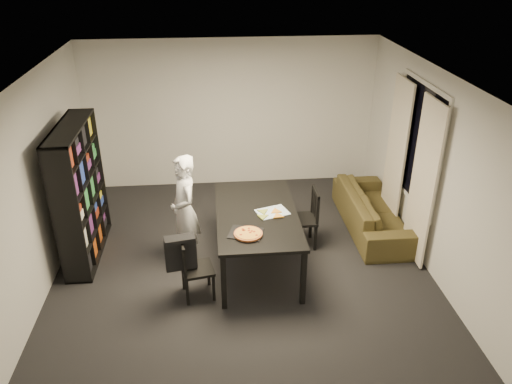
{
  "coord_description": "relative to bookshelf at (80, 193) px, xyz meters",
  "views": [
    {
      "loc": [
        -0.34,
        -5.6,
        4.0
      ],
      "look_at": [
        0.2,
        0.22,
        1.05
      ],
      "focal_mm": 35.0,
      "sensor_mm": 36.0,
      "label": 1
    }
  ],
  "objects": [
    {
      "name": "room",
      "position": [
        2.16,
        -0.6,
        0.35
      ],
      "size": [
        5.01,
        5.51,
        2.61
      ],
      "color": "black",
      "rests_on": "ground"
    },
    {
      "name": "bookshelf",
      "position": [
        0.0,
        0.0,
        0.0
      ],
      "size": [
        0.35,
        1.5,
        1.9
      ],
      "primitive_type": "cube",
      "color": "black",
      "rests_on": "room"
    },
    {
      "name": "sofa",
      "position": [
        4.22,
        0.31,
        -0.66
      ],
      "size": [
        0.78,
        2.0,
        0.58
      ],
      "primitive_type": "imported",
      "rotation": [
        0.0,
        0.0,
        1.57
      ],
      "color": "#3E3919",
      "rests_on": "room"
    },
    {
      "name": "curtain_left",
      "position": [
        4.56,
        -0.52,
        0.2
      ],
      "size": [
        0.03,
        0.7,
        2.25
      ],
      "primitive_type": "cube",
      "color": "beige",
      "rests_on": "room"
    },
    {
      "name": "pepperoni_pizza",
      "position": [
        2.2,
        -1.05,
        -0.13
      ],
      "size": [
        0.35,
        0.35,
        0.03
      ],
      "rotation": [
        0.0,
        0.0,
        0.44
      ],
      "color": "#A85930",
      "rests_on": "dining_table"
    },
    {
      "name": "chair_right",
      "position": [
        3.13,
        -0.07,
        -0.45
      ],
      "size": [
        0.41,
        0.41,
        0.87
      ],
      "rotation": [
        0.0,
        0.0,
        -1.56
      ],
      "color": "black",
      "rests_on": "room"
    },
    {
      "name": "draped_jacket",
      "position": [
        1.38,
        -1.14,
        -0.28
      ],
      "size": [
        0.39,
        0.22,
        0.45
      ],
      "rotation": [
        0.0,
        0.0,
        1.76
      ],
      "color": "black",
      "rests_on": "chair_left"
    },
    {
      "name": "pizza_slices",
      "position": [
        2.52,
        -0.56,
        -0.14
      ],
      "size": [
        0.42,
        0.37,
        0.01
      ],
      "primitive_type": null,
      "rotation": [
        0.0,
        0.0,
        -0.19
      ],
      "color": "gold",
      "rests_on": "dining_table"
    },
    {
      "name": "kitchen_towel",
      "position": [
        2.56,
        -0.5,
        -0.15
      ],
      "size": [
        0.47,
        0.41,
        0.01
      ],
      "primitive_type": "cube",
      "rotation": [
        0.0,
        0.0,
        0.32
      ],
      "color": "white",
      "rests_on": "dining_table"
    },
    {
      "name": "chair_left",
      "position": [
        1.49,
        -1.12,
        -0.49
      ],
      "size": [
        0.44,
        0.44,
        0.82
      ],
      "rotation": [
        0.0,
        0.0,
        1.76
      ],
      "color": "black",
      "rests_on": "room"
    },
    {
      "name": "person",
      "position": [
        1.4,
        -0.28,
        -0.18
      ],
      "size": [
        0.53,
        0.65,
        1.55
      ],
      "primitive_type": "imported",
      "rotation": [
        0.0,
        0.0,
        -1.24
      ],
      "color": "white",
      "rests_on": "room"
    },
    {
      "name": "window_frame",
      "position": [
        4.64,
        -0.0,
        0.55
      ],
      "size": [
        0.03,
        1.52,
        1.72
      ],
      "primitive_type": "cube",
      "color": "white",
      "rests_on": "room"
    },
    {
      "name": "window_pane",
      "position": [
        4.64,
        -0.0,
        0.55
      ],
      "size": [
        0.02,
        1.4,
        1.6
      ],
      "primitive_type": "cube",
      "color": "black",
      "rests_on": "room"
    },
    {
      "name": "baking_tray",
      "position": [
        2.18,
        -1.0,
        -0.15
      ],
      "size": [
        0.48,
        0.42,
        0.01
      ],
      "primitive_type": "cube",
      "rotation": [
        0.0,
        0.0,
        -0.3
      ],
      "color": "black",
      "rests_on": "dining_table"
    },
    {
      "name": "curtain_right",
      "position": [
        4.56,
        0.52,
        0.2
      ],
      "size": [
        0.03,
        0.7,
        2.25
      ],
      "primitive_type": "cube",
      "color": "beige",
      "rests_on": "room"
    },
    {
      "name": "dining_table",
      "position": [
        2.36,
        -0.48,
        -0.22
      ],
      "size": [
        1.06,
        1.91,
        0.8
      ],
      "color": "black",
      "rests_on": "room"
    }
  ]
}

